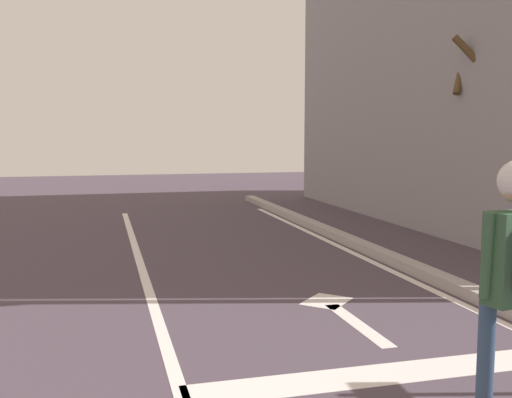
{
  "coord_description": "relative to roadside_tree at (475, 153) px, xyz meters",
  "views": [
    {
      "loc": [
        -0.52,
        1.44,
        1.92
      ],
      "look_at": [
        1.25,
        8.14,
        1.16
      ],
      "focal_mm": 41.29,
      "sensor_mm": 36.0,
      "label": 1
    }
  ],
  "objects": [
    {
      "name": "lane_line_center",
      "position": [
        -5.8,
        -4.41,
        -1.6
      ],
      "size": [
        0.12,
        20.0,
        0.01
      ],
      "primitive_type": "cube",
      "color": "silver",
      "rests_on": "ground"
    },
    {
      "name": "stop_bar",
      "position": [
        -4.02,
        -4.84,
        -1.6
      ],
      "size": [
        3.55,
        0.4,
        0.01
      ],
      "primitive_type": "cube",
      "color": "silver",
      "rests_on": "ground"
    },
    {
      "name": "lane_arrow_stem",
      "position": [
        -3.85,
        -3.62,
        -1.6
      ],
      "size": [
        0.16,
        1.4,
        0.01
      ],
      "primitive_type": "cube",
      "color": "silver",
      "rests_on": "ground"
    },
    {
      "name": "lane_arrow_head",
      "position": [
        -3.85,
        -2.77,
        -1.6
      ],
      "size": [
        0.71,
        0.71,
        0.01
      ],
      "primitive_type": "cube",
      "rotation": [
        0.0,
        0.0,
        0.79
      ],
      "color": "silver",
      "rests_on": "ground"
    },
    {
      "name": "roadside_tree",
      "position": [
        0.0,
        0.0,
        0.0
      ],
      "size": [
        1.11,
        1.1,
        3.69
      ],
      "color": "brown",
      "rests_on": "ground"
    }
  ]
}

